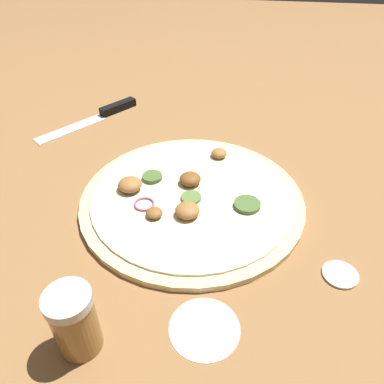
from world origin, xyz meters
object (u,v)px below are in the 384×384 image
(spice_jar, at_px, (74,322))
(loose_cap, at_px, (340,274))
(knife, at_px, (106,113))
(pizza, at_px, (191,198))

(spice_jar, xyz_separation_m, loose_cap, (-0.14, 0.31, -0.04))
(knife, distance_m, loose_cap, 0.61)
(spice_jar, bearing_deg, knife, -164.34)
(knife, height_order, loose_cap, knife)
(loose_cap, bearing_deg, spice_jar, -65.04)
(pizza, xyz_separation_m, loose_cap, (0.12, 0.22, -0.00))
(pizza, distance_m, spice_jar, 0.28)
(pizza, relative_size, loose_cap, 7.63)
(spice_jar, bearing_deg, loose_cap, 114.96)
(knife, relative_size, spice_jar, 2.41)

